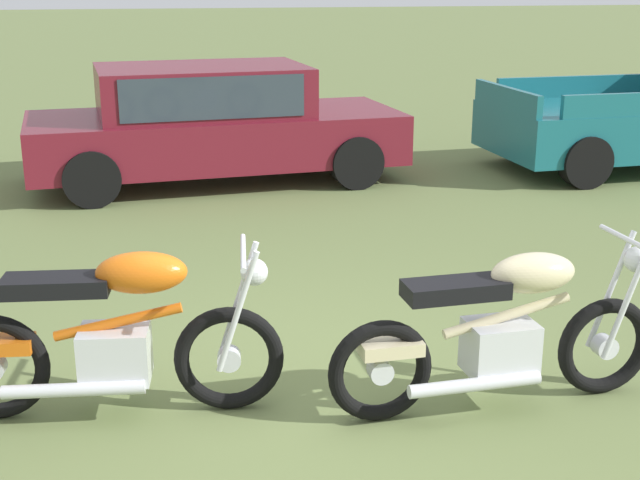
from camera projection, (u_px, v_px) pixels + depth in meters
name	position (u px, v px, depth m)	size (l,w,h in m)	color
ground_plane	(308.00, 393.00, 5.44)	(120.00, 120.00, 0.00)	olive
motorcycle_orange	(115.00, 336.00, 5.05)	(2.00, 0.64, 1.02)	black
motorcycle_cream	(502.00, 331.00, 5.14)	(2.07, 0.64, 1.02)	black
car_burgundy	(210.00, 118.00, 10.68)	(4.63, 2.24, 1.43)	maroon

